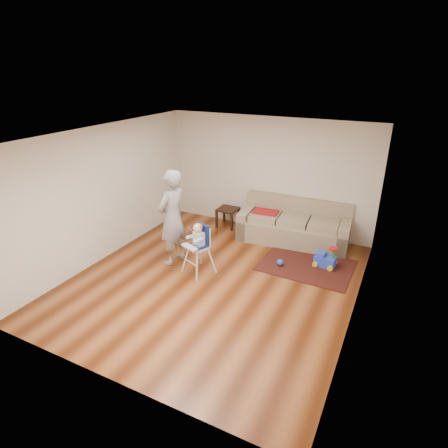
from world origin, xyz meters
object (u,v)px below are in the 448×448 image
at_px(adult, 172,218).
at_px(sofa, 294,222).
at_px(side_table, 228,217).
at_px(toy_ball, 280,262).
at_px(high_chair, 198,249).
at_px(ride_on_toy, 326,256).

bearing_deg(adult, sofa, 144.50).
xyz_separation_m(side_table, toy_ball, (1.83, -1.35, -0.16)).
bearing_deg(adult, high_chair, 85.09).
distance_m(side_table, high_chair, 2.35).
distance_m(sofa, adult, 2.82).
relative_size(side_table, high_chair, 0.46).
distance_m(high_chair, adult, 0.83).
distance_m(sofa, side_table, 1.73).
distance_m(side_table, ride_on_toy, 2.81).
distance_m(side_table, adult, 2.26).
xyz_separation_m(sofa, ride_on_toy, (0.93, -0.85, -0.24)).
xyz_separation_m(sofa, high_chair, (-1.23, -2.18, 0.03)).
bearing_deg(sofa, toy_ball, -89.21).
bearing_deg(sofa, side_table, 171.78).
xyz_separation_m(high_chair, adult, (-0.66, 0.15, 0.47)).
relative_size(side_table, ride_on_toy, 1.07).
bearing_deg(toy_ball, adult, -158.71).
relative_size(toy_ball, high_chair, 0.13).
height_order(toy_ball, adult, adult).
height_order(sofa, side_table, sofa).
distance_m(toy_ball, high_chair, 1.69).
height_order(sofa, adult, adult).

